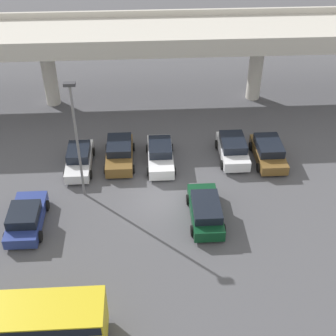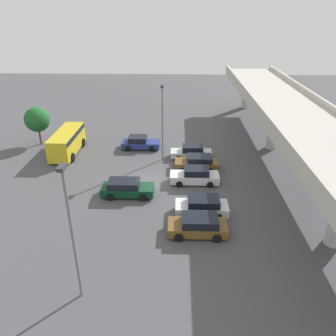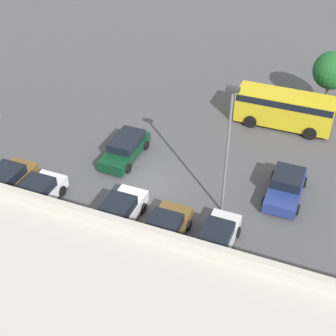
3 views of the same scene
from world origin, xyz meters
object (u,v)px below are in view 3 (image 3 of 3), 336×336
(parked_car_0, at_px, (286,186))
(tree_front_left, at_px, (332,70))
(parked_car_5, at_px, (35,196))
(parked_car_6, at_px, (5,182))
(shuttle_bus, at_px, (285,107))
(parked_car_2, at_px, (163,233))
(parked_car_3, at_px, (118,215))
(parked_car_4, at_px, (125,148))
(parked_car_1, at_px, (216,241))
(lamp_post_mid_lot, at_px, (228,145))

(parked_car_0, xyz_separation_m, tree_front_left, (-0.90, -12.58, 2.50))
(parked_car_5, xyz_separation_m, tree_front_left, (-14.94, -19.25, 2.44))
(parked_car_6, distance_m, shuttle_bus, 20.79)
(parked_car_2, xyz_separation_m, parked_car_3, (3.00, -0.37, 0.00))
(parked_car_3, distance_m, parked_car_4, 6.79)
(parked_car_0, xyz_separation_m, parked_car_5, (14.04, 6.68, 0.06))
(tree_front_left, bearing_deg, parked_car_5, 52.18)
(parked_car_3, relative_size, parked_car_6, 1.06)
(parked_car_4, relative_size, tree_front_left, 1.00)
(parked_car_3, xyz_separation_m, shuttle_bus, (-6.84, -14.59, 0.85))
(parked_car_1, relative_size, tree_front_left, 0.98)
(parked_car_4, bearing_deg, lamp_post_mid_lot, 69.87)
(parked_car_2, height_order, parked_car_6, parked_car_2)
(parked_car_0, bearing_deg, parked_car_4, -89.89)
(parked_car_1, relative_size, parked_car_2, 1.02)
(lamp_post_mid_lot, bearing_deg, parked_car_3, 32.54)
(parked_car_2, xyz_separation_m, tree_front_left, (-6.51, -19.26, 2.46))
(parked_car_3, relative_size, parked_car_5, 1.10)
(parked_car_6, xyz_separation_m, lamp_post_mid_lot, (-13.35, -3.31, 4.14))
(parked_car_2, distance_m, tree_front_left, 20.48)
(shuttle_bus, bearing_deg, tree_front_left, -121.85)
(parked_car_1, bearing_deg, parked_car_4, 54.13)
(parked_car_5, xyz_separation_m, parked_car_6, (2.60, -0.45, -0.03))
(parked_car_6, height_order, tree_front_left, tree_front_left)
(parked_car_5, xyz_separation_m, shuttle_bus, (-12.27, -14.95, 0.82))
(parked_car_3, bearing_deg, shuttle_bus, -25.12)
(parked_car_6, bearing_deg, parked_car_5, -99.82)
(parked_car_0, distance_m, parked_car_6, 17.77)
(parked_car_2, relative_size, lamp_post_mid_lot, 0.54)
(tree_front_left, bearing_deg, parked_car_2, 71.32)
(parked_car_3, height_order, parked_car_5, parked_car_3)
(tree_front_left, bearing_deg, parked_car_1, 79.14)
(parked_car_1, bearing_deg, parked_car_2, 100.15)
(parked_car_1, bearing_deg, lamp_post_mid_lot, 10.39)
(parked_car_4, relative_size, parked_car_5, 1.09)
(parked_car_6, relative_size, shuttle_bus, 0.62)
(parked_car_0, xyz_separation_m, shuttle_bus, (1.77, -8.28, 0.88))
(parked_car_4, xyz_separation_m, tree_front_left, (-12.09, -12.60, 2.47))
(parked_car_4, distance_m, parked_car_6, 8.26)
(parked_car_1, distance_m, parked_car_6, 13.95)
(parked_car_2, height_order, parked_car_3, parked_car_3)
(shuttle_bus, bearing_deg, parked_car_2, 75.60)
(tree_front_left, bearing_deg, parked_car_6, 46.98)
(parked_car_6, xyz_separation_m, tree_front_left, (-17.54, -18.80, 2.47))
(parked_car_1, bearing_deg, parked_car_6, 90.27)
(shuttle_bus, relative_size, lamp_post_mid_lot, 0.87)
(parked_car_4, distance_m, tree_front_left, 17.63)
(parked_car_0, distance_m, parked_car_5, 15.55)
(parked_car_4, height_order, parked_car_5, parked_car_5)
(parked_car_3, relative_size, tree_front_left, 1.00)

